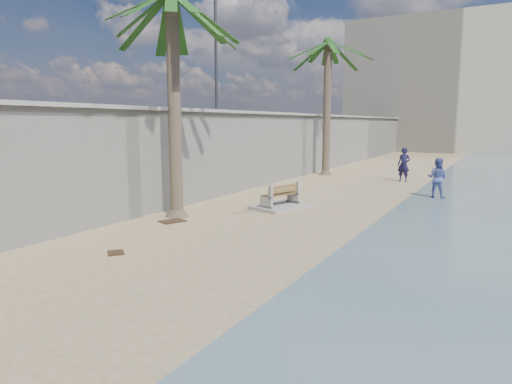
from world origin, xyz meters
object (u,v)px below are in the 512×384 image
at_px(palm_back, 328,45).
at_px(person_b, 437,176).
at_px(person_a, 404,162).
at_px(bench_far, 280,198).

height_order(palm_back, person_b, palm_back).
distance_m(person_a, person_b, 5.24).
relative_size(bench_far, person_b, 1.27).
height_order(palm_back, person_a, palm_back).
bearing_deg(palm_back, person_b, -39.60).
xyz_separation_m(palm_back, person_a, (4.71, -1.05, -6.48)).
distance_m(palm_back, person_a, 8.08).
distance_m(bench_far, person_b, 7.01).
distance_m(bench_far, palm_back, 13.32).
height_order(bench_far, person_a, person_a).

